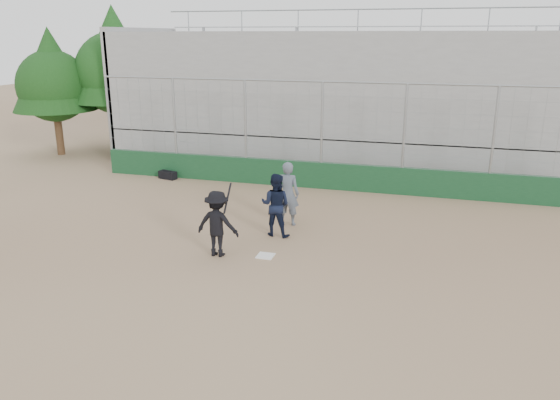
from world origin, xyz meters
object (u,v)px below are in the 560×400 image
(umpire, at_px, (288,197))
(equipment_bag, at_px, (168,175))
(catcher_crouched, at_px, (275,215))
(batter_at_plate, at_px, (217,224))

(umpire, relative_size, equipment_bag, 2.21)
(umpire, height_order, equipment_bag, umpire)
(umpire, distance_m, equipment_bag, 7.39)
(catcher_crouched, height_order, umpire, umpire)
(batter_at_plate, bearing_deg, umpire, 68.79)
(umpire, xyz_separation_m, equipment_bag, (-6.16, 4.02, -0.73))
(batter_at_plate, distance_m, equipment_bag, 8.58)
(catcher_crouched, height_order, equipment_bag, catcher_crouched)
(batter_at_plate, relative_size, catcher_crouched, 1.54)
(batter_at_plate, height_order, equipment_bag, batter_at_plate)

